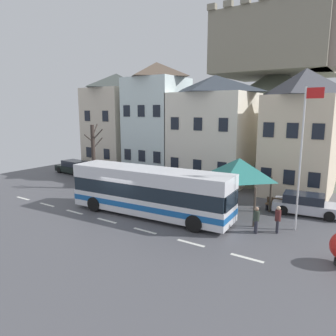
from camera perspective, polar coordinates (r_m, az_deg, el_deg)
ground_plane at (r=21.07m, az=-8.31°, el=-8.43°), size 40.00×60.00×0.07m
townhouse_00 at (r=36.82m, az=-9.17°, el=8.26°), size 5.40×6.62×10.81m
townhouse_01 at (r=32.37m, az=-2.05°, el=8.66°), size 5.44×5.13×11.45m
townhouse_02 at (r=29.80m, az=8.35°, el=6.91°), size 6.99×6.34×9.91m
townhouse_03 at (r=27.73m, az=23.24°, el=6.02°), size 5.09×7.02×10.01m
hilltop_castle at (r=46.28m, az=18.96°, el=10.28°), size 38.14×38.14×22.27m
transit_bus at (r=20.25m, az=-3.37°, el=-4.41°), size 11.13×3.24×3.09m
bus_shelter at (r=20.67m, az=12.85°, el=-0.12°), size 3.60×3.60×3.74m
parked_car_00 at (r=35.38m, az=-16.83°, el=0.16°), size 4.40×2.08×1.41m
parked_car_01 at (r=22.63m, az=23.80°, el=-6.07°), size 4.30×2.31×1.35m
parked_car_02 at (r=31.25m, az=-11.27°, el=-0.87°), size 4.26×2.41×1.47m
parked_car_03 at (r=28.27m, az=-4.07°, el=-2.00°), size 4.11×2.22×1.35m
pedestrian_00 at (r=18.62m, az=19.40°, el=-8.49°), size 0.32×0.32×1.55m
pedestrian_01 at (r=18.24m, az=15.80°, el=-8.82°), size 0.34×0.34×1.51m
public_bench at (r=22.59m, az=19.36°, el=-6.30°), size 1.53×0.48×0.87m
flagpole at (r=18.64m, az=23.33°, el=2.91°), size 0.95×0.10×8.00m
bare_tree_00 at (r=27.64m, az=-13.42°, el=2.15°), size 1.15×1.64×5.61m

